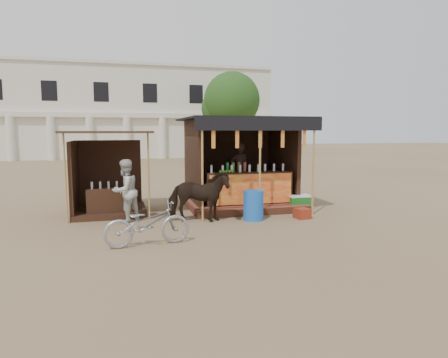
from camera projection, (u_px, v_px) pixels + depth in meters
ground at (241, 234)px, 9.28m from camera, size 120.00×120.00×0.00m
main_stall at (240, 174)px, 12.64m from camera, size 3.60×3.61×2.78m
secondary_stall at (103, 184)px, 11.49m from camera, size 2.40×2.40×2.38m
cow at (198, 197)px, 10.39m from camera, size 1.74×1.09×1.36m
motorbike at (147, 223)px, 8.28m from camera, size 1.85×0.84×0.94m
bystander at (125, 191)px, 10.45m from camera, size 1.01×1.00×1.65m
blue_barrel at (253, 205)px, 10.68m from camera, size 0.61×0.61×0.80m
red_crate at (302, 213)px, 10.91m from camera, size 0.42×0.44×0.27m
cooler at (298, 202)px, 12.10m from camera, size 0.65×0.45×0.46m
background_building at (126, 114)px, 37.05m from camera, size 26.00×7.45×8.18m
tree at (229, 102)px, 31.45m from camera, size 4.50×4.40×7.00m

